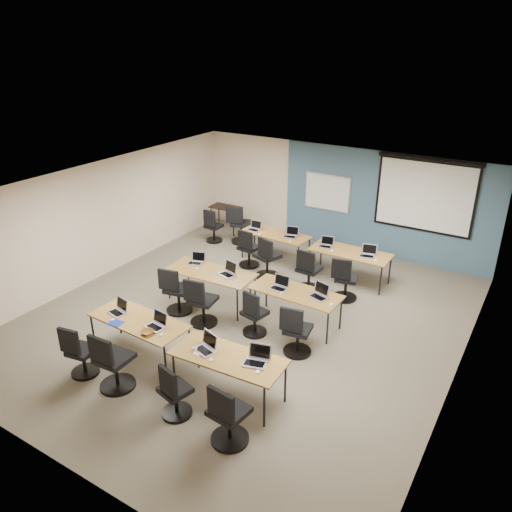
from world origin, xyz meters
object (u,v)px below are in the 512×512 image
Objects in this scene: laptop_6 at (280,285)px; whiteboard at (327,193)px; laptop_10 at (326,244)px; task_chair_6 at (254,317)px; laptop_3 at (257,358)px; task_chair_3 at (227,419)px; training_table_mid_right at (295,294)px; task_chair_1 at (112,366)px; training_table_front_left at (139,322)px; training_table_back_right at (350,253)px; laptop_1 at (157,323)px; task_chair_5 at (201,305)px; training_table_mid_left at (211,274)px; task_chair_0 at (80,355)px; projector_screen at (426,191)px; laptop_11 at (368,253)px; laptop_2 at (206,346)px; task_chair_8 at (248,251)px; laptop_7 at (320,294)px; laptop_9 at (291,234)px; task_chair_9 at (267,261)px; training_table_back_left at (275,235)px; task_chair_4 at (176,294)px; task_chair_7 at (296,334)px; laptop_5 at (228,271)px; laptop_4 at (197,261)px; utility_table at (226,210)px; spare_chair_b at (213,229)px; spare_chair_a at (240,228)px; laptop_8 at (255,228)px; training_table_front_right at (228,359)px; laptop_0 at (119,309)px; task_chair_10 at (308,274)px; task_chair_11 at (345,282)px.

whiteboard is at bearing 104.10° from laptop_6.
laptop_10 is (-0.10, 2.40, -0.00)m from laptop_6.
laptop_10 is (0.07, 3.11, 0.40)m from task_chair_6.
task_chair_3 is (0.12, -0.97, -0.37)m from laptop_3.
training_table_mid_right is 3.64m from task_chair_1.
training_table_front_left is 0.99× the size of training_table_back_right.
laptop_1 is 0.32× the size of task_chair_5.
task_chair_0 is at bearing -100.42° from training_table_mid_left.
projector_screen is 2.39m from training_table_back_right.
laptop_11 reaches higher than training_table_back_right.
task_chair_8 is at bearing 131.23° from laptop_2.
laptop_3 is 1.17× the size of laptop_10.
projector_screen reaches higher than task_chair_0.
laptop_7 reaches higher than training_table_back_right.
laptop_9 is at bearing 144.67° from laptop_7.
task_chair_9 is 3.14× the size of laptop_11.
task_chair_8 is (-0.39, -0.67, -0.28)m from training_table_back_left.
task_chair_4 is 1.03× the size of task_chair_7.
task_chair_3 reaches higher than laptop_5.
laptop_4 is at bearing 106.43° from training_table_front_left.
spare_chair_b reaches higher than utility_table.
laptop_10 reaches higher than training_table_mid_right.
whiteboard reaches higher than laptop_6.
laptop_6 is at bearing -55.45° from training_table_back_left.
laptop_8 is at bearing -53.46° from spare_chair_a.
training_table_mid_right is at bearing 88.84° from training_table_front_right.
task_chair_4 is 1.07× the size of task_chair_6.
training_table_front_left is at bearing -126.17° from training_table_mid_right.
task_chair_3 reaches higher than laptop_10.
training_table_back_right is at bearing 19.38° from task_chair_8.
task_chair_6 is at bearing -123.52° from laptop_11.
laptop_0 is (-0.49, -4.81, 0.11)m from training_table_back_left.
laptop_9 is at bearing 63.42° from task_chair_4.
laptop_3 is (2.38, -4.78, 0.11)m from training_table_back_left.
task_chair_7 is 6.32m from utility_table.
projector_screen is 3.51m from task_chair_10.
task_chair_3 is 5.85m from task_chair_8.
spare_chair_a is at bearing 141.81° from laptop_8.
training_table_back_right is at bearing 74.00° from laptop_0.
spare_chair_b reaches higher than training_table_front_left.
laptop_3 is (1.77, -6.46, -0.65)m from whiteboard.
task_chair_3 is 3.38m from laptop_7.
laptop_1 is (-1.61, -4.71, 0.11)m from training_table_back_right.
training_table_front_right and training_table_back_right have the same top height.
task_chair_0 is at bearing -148.70° from task_chair_7.
training_table_back_left is 0.82m from task_chair_8.
laptop_8 is 0.29× the size of task_chair_9.
laptop_6 is at bearing -38.06° from task_chair_8.
laptop_4 is 3.23m from task_chair_11.
laptop_6 is at bearing 27.92° from task_chair_5.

